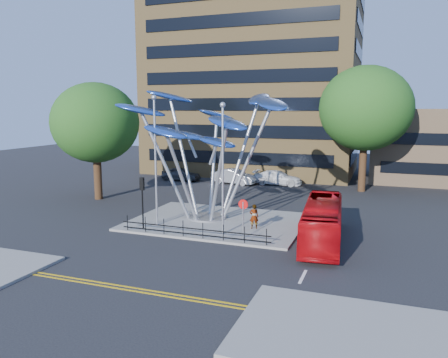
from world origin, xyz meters
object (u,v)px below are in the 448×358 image
at_px(traffic_light_island, 142,192).
at_px(leaf_sculpture, 207,125).
at_px(street_lamp_right, 223,157).
at_px(no_entry_sign_island, 243,212).
at_px(parked_car_right, 278,178).
at_px(red_bus, 322,222).
at_px(parked_car_left, 181,174).
at_px(tree_left, 95,123).
at_px(tree_right, 366,109).
at_px(pedestrian, 254,216).
at_px(street_lamp_left, 155,149).
at_px(parked_car_mid, 234,177).

bearing_deg(traffic_light_island, leaf_sculpture, 54.96).
xyz_separation_m(street_lamp_right, traffic_light_island, (-5.50, -0.50, -2.48)).
distance_m(street_lamp_right, no_entry_sign_island, 3.64).
relative_size(street_lamp_right, parked_car_right, 1.61).
relative_size(red_bus, parked_car_left, 2.10).
bearing_deg(street_lamp_right, red_bus, 8.62).
distance_m(tree_left, parked_car_right, 19.49).
bearing_deg(parked_car_left, tree_right, -91.10).
distance_m(tree_right, tree_left, 25.09).
height_order(leaf_sculpture, pedestrian, leaf_sculpture).
bearing_deg(traffic_light_island, street_lamp_right, 5.19).
bearing_deg(red_bus, parked_car_right, 105.83).
height_order(red_bus, pedestrian, red_bus).
height_order(tree_left, red_bus, tree_left).
xyz_separation_m(tree_right, street_lamp_left, (-12.50, -18.50, -2.68)).
distance_m(tree_left, parked_car_mid, 15.83).
xyz_separation_m(leaf_sculpture, no_entry_sign_island, (4.07, -4.16, -5.06)).
relative_size(tree_left, leaf_sculpture, 0.81).
bearing_deg(street_lamp_right, pedestrian, 51.71).
distance_m(tree_left, street_lamp_right, 16.19).
bearing_deg(red_bus, parked_car_left, 130.46).
bearing_deg(tree_right, parked_car_mid, -178.38).
height_order(traffic_light_island, red_bus, traffic_light_island).
xyz_separation_m(tree_left, red_bus, (20.60, -6.08, -5.51)).
height_order(tree_left, street_lamp_right, tree_left).
height_order(tree_right, red_bus, tree_right).
bearing_deg(parked_car_mid, pedestrian, -148.63).
distance_m(tree_right, street_lamp_left, 22.49).
distance_m(street_lamp_left, red_bus, 11.83).
xyz_separation_m(tree_right, pedestrian, (-5.99, -17.09, -7.06)).
relative_size(leaf_sculpture, street_lamp_right, 1.53).
xyz_separation_m(red_bus, pedestrian, (-4.59, 0.98, -0.30)).
bearing_deg(pedestrian, tree_left, -37.52).
relative_size(street_lamp_left, parked_car_mid, 1.80).
xyz_separation_m(tree_right, street_lamp_right, (-7.50, -19.00, -2.94)).
relative_size(tree_left, no_entry_sign_island, 4.21).
relative_size(tree_right, parked_car_mid, 2.48).
bearing_deg(no_entry_sign_island, street_lamp_right, 162.13).
relative_size(street_lamp_right, red_bus, 0.90).
xyz_separation_m(tree_right, parked_car_mid, (-13.09, -0.37, -7.23)).
bearing_deg(street_lamp_left, no_entry_sign_island, -8.61).
bearing_deg(traffic_light_island, tree_left, 140.19).
bearing_deg(parked_car_right, tree_right, -94.60).
xyz_separation_m(traffic_light_island, parked_car_mid, (-0.09, 19.13, -1.81)).
bearing_deg(no_entry_sign_island, parked_car_right, 97.27).
distance_m(tree_left, parked_car_left, 13.38).
relative_size(traffic_light_island, pedestrian, 2.08).
bearing_deg(parked_car_right, street_lamp_right, -176.21).
distance_m(leaf_sculpture, no_entry_sign_island, 7.71).
bearing_deg(red_bus, tree_right, 80.54).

